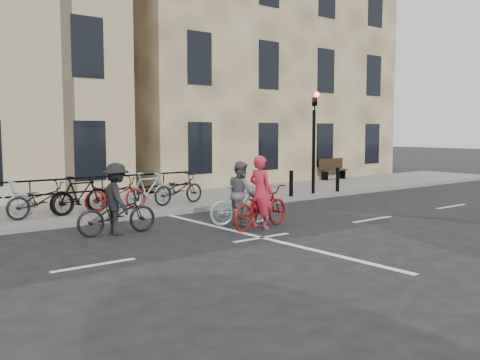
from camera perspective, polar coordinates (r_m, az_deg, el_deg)
ground at (r=12.21m, az=2.34°, el=-6.18°), size 120.00×120.00×0.00m
sidewalk at (r=15.72m, az=-23.95°, el=-3.77°), size 46.00×4.00×0.15m
building_east at (r=27.99m, az=-1.11°, el=12.97°), size 14.00×10.00×12.00m
traffic_light at (r=19.39m, az=7.91°, el=5.34°), size 0.18×0.30×3.90m
bollard_east at (r=18.57m, az=5.48°, el=-0.36°), size 0.14×0.14×0.90m
bollard_west at (r=20.30m, az=10.37°, el=0.06°), size 0.14×0.14×0.90m
bench at (r=25.28m, az=9.82°, el=1.26°), size 1.60×0.41×0.97m
parked_bikes at (r=14.91m, az=-20.50°, el=-1.91°), size 10.40×1.23×1.05m
cyclist_pink at (r=13.28m, az=2.20°, el=-2.49°), size 2.14×1.10×1.82m
cyclist_grey at (r=13.76m, az=0.11°, el=-2.06°), size 1.77×0.94×1.65m
cyclist_dark at (r=12.82m, az=-13.03°, el=-2.76°), size 1.94×1.14×1.69m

